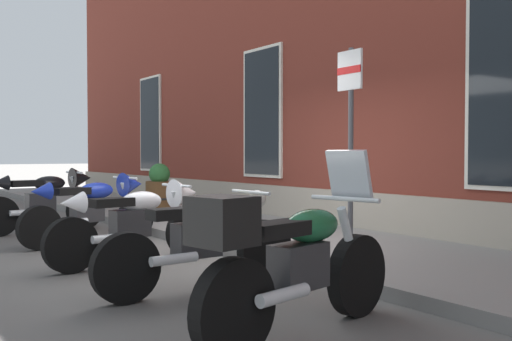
# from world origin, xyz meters

# --- Properties ---
(ground_plane) EXTENTS (140.00, 140.00, 0.00)m
(ground_plane) POSITION_xyz_m (0.00, 0.00, 0.00)
(ground_plane) COLOR #565451
(sidewalk) EXTENTS (31.39, 2.70, 0.13)m
(sidewalk) POSITION_xyz_m (0.00, 1.35, 0.07)
(sidewalk) COLOR slate
(sidewalk) RESTS_ON ground_plane
(brick_pub_facade) EXTENTS (25.39, 7.52, 7.86)m
(brick_pub_facade) POSITION_xyz_m (-0.00, 6.41, 3.93)
(brick_pub_facade) COLOR maroon
(brick_pub_facade) RESTS_ON ground_plane
(motorcycle_black_sport) EXTENTS (0.62, 2.05, 1.06)m
(motorcycle_black_sport) POSITION_xyz_m (-3.28, -1.18, 0.57)
(motorcycle_black_sport) COLOR black
(motorcycle_black_sport) RESTS_ON ground_plane
(motorcycle_blue_sport) EXTENTS (0.69, 2.10, 1.01)m
(motorcycle_blue_sport) POSITION_xyz_m (-1.68, -0.94, 0.55)
(motorcycle_blue_sport) COLOR black
(motorcycle_blue_sport) RESTS_ON ground_plane
(motorcycle_white_sport) EXTENTS (0.62, 2.15, 0.98)m
(motorcycle_white_sport) POSITION_xyz_m (0.10, -1.03, 0.54)
(motorcycle_white_sport) COLOR black
(motorcycle_white_sport) RESTS_ON ground_plane
(motorcycle_yellow_naked) EXTENTS (0.62, 2.13, 0.93)m
(motorcycle_yellow_naked) POSITION_xyz_m (1.70, -1.11, 0.47)
(motorcycle_yellow_naked) COLOR black
(motorcycle_yellow_naked) RESTS_ON ground_plane
(motorcycle_green_touring) EXTENTS (0.75, 2.00, 1.32)m
(motorcycle_green_touring) POSITION_xyz_m (3.27, -1.30, 0.55)
(motorcycle_green_touring) COLOR black
(motorcycle_green_touring) RESTS_ON ground_plane
(parking_sign) EXTENTS (0.36, 0.07, 2.34)m
(parking_sign) POSITION_xyz_m (1.75, 0.76, 1.65)
(parking_sign) COLOR #4C4C51
(parking_sign) RESTS_ON sidewalk
(barrel_planter) EXTENTS (0.55, 0.55, 0.98)m
(barrel_planter) POSITION_xyz_m (-3.44, 0.92, 0.57)
(barrel_planter) COLOR brown
(barrel_planter) RESTS_ON sidewalk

